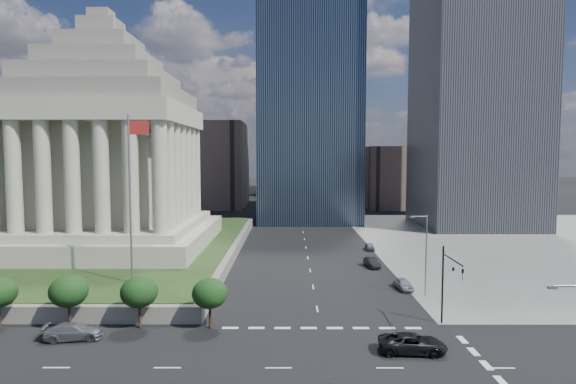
{
  "coord_description": "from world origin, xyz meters",
  "views": [
    {
      "loc": [
        -3.15,
        -32.64,
        17.13
      ],
      "look_at": [
        -3.26,
        14.67,
        13.54
      ],
      "focal_mm": 30.0,
      "sensor_mm": 36.0,
      "label": 1
    }
  ],
  "objects_px": {
    "street_lamp_north": "(425,250)",
    "parked_sedan_near": "(403,284)",
    "pickup_truck": "(413,343)",
    "suv_grey": "(74,331)",
    "parked_sedan_mid": "(372,263)",
    "war_memorial": "(104,130)",
    "traffic_signal_ne": "(449,277)",
    "parked_sedan_far": "(370,247)",
    "flagpole": "(131,190)"
  },
  "relations": [
    {
      "from": "flagpole",
      "to": "pickup_truck",
      "type": "xyz_separation_m",
      "value": [
        29.44,
        -15.9,
        -12.3
      ]
    },
    {
      "from": "street_lamp_north",
      "to": "parked_sedan_mid",
      "type": "distance_m",
      "value": 16.5
    },
    {
      "from": "war_memorial",
      "to": "traffic_signal_ne",
      "type": "distance_m",
      "value": 60.0
    },
    {
      "from": "traffic_signal_ne",
      "to": "pickup_truck",
      "type": "xyz_separation_m",
      "value": [
        -4.89,
        -5.59,
        -4.44
      ]
    },
    {
      "from": "parked_sedan_far",
      "to": "pickup_truck",
      "type": "bearing_deg",
      "value": -93.2
    },
    {
      "from": "parked_sedan_far",
      "to": "parked_sedan_near",
      "type": "bearing_deg",
      "value": -88.3
    },
    {
      "from": "flagpole",
      "to": "parked_sedan_far",
      "type": "height_order",
      "value": "flagpole"
    },
    {
      "from": "war_memorial",
      "to": "parked_sedan_far",
      "type": "height_order",
      "value": "war_memorial"
    },
    {
      "from": "traffic_signal_ne",
      "to": "suv_grey",
      "type": "relative_size",
      "value": 1.51
    },
    {
      "from": "street_lamp_north",
      "to": "pickup_truck",
      "type": "xyz_separation_m",
      "value": [
        -5.72,
        -16.9,
        -4.85
      ]
    },
    {
      "from": "suv_grey",
      "to": "parked_sedan_far",
      "type": "xyz_separation_m",
      "value": [
        34.73,
        42.48,
        -0.14
      ]
    },
    {
      "from": "traffic_signal_ne",
      "to": "parked_sedan_far",
      "type": "height_order",
      "value": "traffic_signal_ne"
    },
    {
      "from": "street_lamp_north",
      "to": "parked_sedan_near",
      "type": "relative_size",
      "value": 2.42
    },
    {
      "from": "parked_sedan_near",
      "to": "parked_sedan_far",
      "type": "relative_size",
      "value": 1.12
    },
    {
      "from": "street_lamp_north",
      "to": "pickup_truck",
      "type": "height_order",
      "value": "street_lamp_north"
    },
    {
      "from": "street_lamp_north",
      "to": "flagpole",
      "type": "bearing_deg",
      "value": -178.37
    },
    {
      "from": "traffic_signal_ne",
      "to": "parked_sedan_near",
      "type": "height_order",
      "value": "traffic_signal_ne"
    },
    {
      "from": "traffic_signal_ne",
      "to": "parked_sedan_near",
      "type": "distance_m",
      "value": 14.95
    },
    {
      "from": "suv_grey",
      "to": "parked_sedan_mid",
      "type": "bearing_deg",
      "value": -57.6
    },
    {
      "from": "traffic_signal_ne",
      "to": "parked_sedan_far",
      "type": "distance_m",
      "value": 40.06
    },
    {
      "from": "traffic_signal_ne",
      "to": "parked_sedan_near",
      "type": "bearing_deg",
      "value": 94.03
    },
    {
      "from": "war_memorial",
      "to": "parked_sedan_mid",
      "type": "distance_m",
      "value": 48.88
    },
    {
      "from": "flagpole",
      "to": "parked_sedan_mid",
      "type": "xyz_separation_m",
      "value": [
        31.44,
        16.29,
        -12.41
      ]
    },
    {
      "from": "traffic_signal_ne",
      "to": "street_lamp_north",
      "type": "relative_size",
      "value": 0.8
    },
    {
      "from": "traffic_signal_ne",
      "to": "suv_grey",
      "type": "xyz_separation_m",
      "value": [
        -35.73,
        -2.7,
        -4.48
      ]
    },
    {
      "from": "war_memorial",
      "to": "parked_sedan_far",
      "type": "relative_size",
      "value": 10.54
    },
    {
      "from": "war_memorial",
      "to": "suv_grey",
      "type": "xyz_separation_m",
      "value": [
        10.77,
        -37.0,
        -20.63
      ]
    },
    {
      "from": "traffic_signal_ne",
      "to": "parked_sedan_mid",
      "type": "height_order",
      "value": "traffic_signal_ne"
    },
    {
      "from": "parked_sedan_mid",
      "to": "war_memorial",
      "type": "bearing_deg",
      "value": 160.74
    },
    {
      "from": "pickup_truck",
      "to": "parked_sedan_near",
      "type": "xyz_separation_m",
      "value": [
        3.89,
        19.8,
        -0.11
      ]
    },
    {
      "from": "pickup_truck",
      "to": "suv_grey",
      "type": "height_order",
      "value": "pickup_truck"
    },
    {
      "from": "street_lamp_north",
      "to": "parked_sedan_near",
      "type": "distance_m",
      "value": 6.03
    },
    {
      "from": "traffic_signal_ne",
      "to": "pickup_truck",
      "type": "bearing_deg",
      "value": -131.16
    },
    {
      "from": "war_memorial",
      "to": "street_lamp_north",
      "type": "distance_m",
      "value": 54.92
    },
    {
      "from": "traffic_signal_ne",
      "to": "parked_sedan_near",
      "type": "relative_size",
      "value": 1.94
    },
    {
      "from": "traffic_signal_ne",
      "to": "parked_sedan_mid",
      "type": "distance_m",
      "value": 27.13
    },
    {
      "from": "pickup_truck",
      "to": "parked_sedan_mid",
      "type": "bearing_deg",
      "value": 0.12
    },
    {
      "from": "traffic_signal_ne",
      "to": "suv_grey",
      "type": "bearing_deg",
      "value": -175.69
    },
    {
      "from": "parked_sedan_near",
      "to": "suv_grey",
      "type": "bearing_deg",
      "value": -161.04
    },
    {
      "from": "suv_grey",
      "to": "parked_sedan_far",
      "type": "relative_size",
      "value": 1.43
    },
    {
      "from": "suv_grey",
      "to": "war_memorial",
      "type": "bearing_deg",
      "value": 6.9
    },
    {
      "from": "parked_sedan_near",
      "to": "pickup_truck",
      "type": "bearing_deg",
      "value": -108.1
    },
    {
      "from": "suv_grey",
      "to": "parked_sedan_near",
      "type": "bearing_deg",
      "value": -73.39
    },
    {
      "from": "war_memorial",
      "to": "flagpole",
      "type": "relative_size",
      "value": 1.95
    },
    {
      "from": "pickup_truck",
      "to": "parked_sedan_mid",
      "type": "distance_m",
      "value": 32.25
    },
    {
      "from": "war_memorial",
      "to": "street_lamp_north",
      "type": "bearing_deg",
      "value": -25.92
    },
    {
      "from": "traffic_signal_ne",
      "to": "pickup_truck",
      "type": "relative_size",
      "value": 1.36
    },
    {
      "from": "flagpole",
      "to": "pickup_truck",
      "type": "bearing_deg",
      "value": -28.37
    },
    {
      "from": "war_memorial",
      "to": "street_lamp_north",
      "type": "xyz_separation_m",
      "value": [
        47.33,
        -23.0,
        -15.74
      ]
    },
    {
      "from": "parked_sedan_near",
      "to": "war_memorial",
      "type": "bearing_deg",
      "value": 149.18
    }
  ]
}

